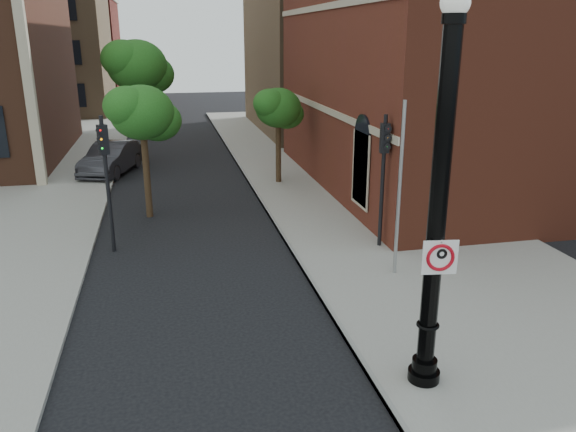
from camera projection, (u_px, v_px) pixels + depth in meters
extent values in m
plane|color=black|center=(267.00, 393.00, 10.52)|extent=(120.00, 120.00, 0.00)
cube|color=gray|center=(376.00, 213.00, 21.03)|extent=(8.00, 60.00, 0.12)
cube|color=gray|center=(0.00, 183.00, 25.39)|extent=(10.00, 50.00, 0.12)
cube|color=gray|center=(273.00, 220.00, 20.21)|extent=(0.10, 60.00, 0.14)
cube|color=maroon|center=(562.00, 45.00, 24.98)|extent=(22.00, 16.00, 12.00)
cube|color=black|center=(361.00, 170.00, 19.29)|extent=(0.08, 1.40, 2.40)
cube|color=#B5A78C|center=(323.00, 108.00, 23.48)|extent=(0.06, 16.00, 0.25)
cube|color=#B5A78C|center=(325.00, 7.00, 22.26)|extent=(0.06, 16.00, 0.25)
cube|color=#B5A78C|center=(20.00, 20.00, 22.75)|extent=(0.40, 0.40, 14.00)
cube|color=#816446|center=(32.00, 41.00, 47.14)|extent=(12.00, 12.00, 12.00)
cube|color=maroon|center=(60.00, 50.00, 60.46)|extent=(12.00, 12.00, 10.00)
cube|color=#816446|center=(412.00, 27.00, 39.55)|extent=(22.00, 14.00, 14.00)
cylinder|color=black|center=(423.00, 377.00, 10.72)|extent=(0.60, 0.60, 0.32)
cylinder|color=black|center=(424.00, 365.00, 10.64)|extent=(0.47, 0.47, 0.27)
cylinder|color=black|center=(437.00, 214.00, 9.72)|extent=(0.32, 0.32, 6.23)
torus|color=black|center=(428.00, 325.00, 10.38)|extent=(0.43, 0.43, 0.06)
cylinder|color=black|center=(454.00, 19.00, 8.74)|extent=(0.39, 0.39, 0.16)
sphere|color=silver|center=(455.00, 2.00, 8.67)|extent=(0.47, 0.47, 0.47)
cube|color=white|center=(440.00, 257.00, 9.78)|extent=(0.63, 0.11, 0.63)
cube|color=black|center=(441.00, 242.00, 9.69)|extent=(0.63, 0.10, 0.05)
cube|color=black|center=(439.00, 273.00, 9.87)|extent=(0.63, 0.10, 0.05)
cube|color=black|center=(424.00, 258.00, 9.76)|extent=(0.05, 0.01, 0.63)
cube|color=black|center=(456.00, 257.00, 9.80)|extent=(0.05, 0.01, 0.63)
torus|color=#B20714|center=(440.00, 257.00, 9.78)|extent=(0.51, 0.14, 0.51)
cube|color=#B20714|center=(440.00, 257.00, 9.78)|extent=(0.36, 0.06, 0.36)
cube|color=black|center=(437.00, 258.00, 9.78)|extent=(0.06, 0.01, 0.30)
torus|color=black|center=(442.00, 254.00, 9.76)|extent=(0.20, 0.09, 0.20)
cylinder|color=black|center=(441.00, 242.00, 9.70)|extent=(0.03, 0.02, 0.03)
imported|color=#2D2D32|center=(112.00, 158.00, 27.08)|extent=(2.98, 4.93, 1.53)
cylinder|color=black|center=(108.00, 186.00, 16.83)|extent=(0.12, 0.12, 4.20)
cube|color=black|center=(103.00, 140.00, 16.40)|extent=(0.34, 0.33, 0.87)
sphere|color=#E50505|center=(100.00, 130.00, 16.18)|extent=(0.16, 0.16, 0.16)
sphere|color=#FF8C00|center=(100.00, 139.00, 16.26)|extent=(0.16, 0.16, 0.16)
sphere|color=#00E519|center=(101.00, 148.00, 16.34)|extent=(0.16, 0.16, 0.16)
cylinder|color=black|center=(382.00, 184.00, 17.04)|extent=(0.12, 0.12, 4.20)
cube|color=black|center=(385.00, 138.00, 16.61)|extent=(0.30, 0.28, 0.88)
sphere|color=#E50505|center=(388.00, 128.00, 16.39)|extent=(0.16, 0.16, 0.16)
sphere|color=#FF8C00|center=(387.00, 137.00, 16.47)|extent=(0.16, 0.16, 0.16)
sphere|color=#00E519|center=(387.00, 146.00, 16.55)|extent=(0.16, 0.16, 0.16)
cylinder|color=#999999|center=(399.00, 193.00, 14.89)|extent=(0.10, 0.10, 4.85)
cylinder|color=black|center=(146.00, 169.00, 20.28)|extent=(0.24, 0.24, 3.58)
ellipsoid|color=#1E4F15|center=(142.00, 112.00, 19.66)|extent=(2.25, 2.25, 1.91)
ellipsoid|color=#1E4F15|center=(157.00, 121.00, 20.25)|extent=(1.74, 1.74, 1.48)
ellipsoid|color=#1E4F15|center=(127.00, 106.00, 19.20)|extent=(1.64, 1.64, 1.39)
cylinder|color=black|center=(141.00, 120.00, 28.41)|extent=(0.24, 0.24, 4.67)
ellipsoid|color=#1E4F15|center=(137.00, 66.00, 27.60)|extent=(2.94, 2.94, 2.50)
ellipsoid|color=#1E4F15|center=(152.00, 74.00, 28.37)|extent=(2.27, 2.27, 1.93)
ellipsoid|color=#1E4F15|center=(123.00, 59.00, 27.00)|extent=(2.14, 2.14, 1.82)
cylinder|color=black|center=(278.00, 149.00, 24.90)|extent=(0.24, 0.24, 3.19)
ellipsoid|color=#1E4F15|center=(278.00, 108.00, 24.35)|extent=(2.01, 2.01, 1.71)
ellipsoid|color=#1E4F15|center=(287.00, 114.00, 24.88)|extent=(1.55, 1.55, 1.32)
ellipsoid|color=#1E4F15|center=(270.00, 103.00, 23.94)|extent=(1.46, 1.46, 1.24)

